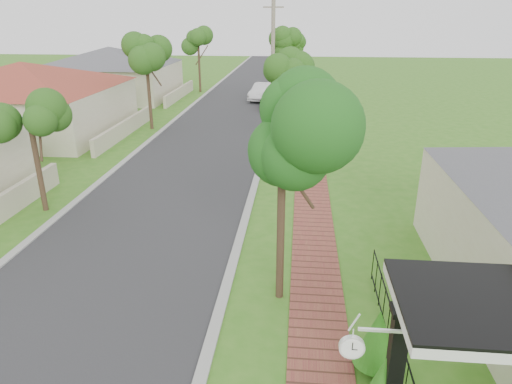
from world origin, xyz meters
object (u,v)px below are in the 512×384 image
at_px(station_clock, 354,346).
at_px(porch_post, 395,370).
at_px(near_tree, 283,139).
at_px(utility_pole, 273,72).
at_px(parked_car_white, 263,92).
at_px(parked_car_red, 274,100).

bearing_deg(station_clock, porch_post, 24.78).
relative_size(near_tree, utility_pole, 0.70).
height_order(parked_car_white, utility_pole, utility_pole).
bearing_deg(utility_pole, parked_car_red, 92.84).
height_order(porch_post, station_clock, porch_post).
relative_size(parked_car_red, parked_car_white, 0.94).
xyz_separation_m(porch_post, station_clock, (-0.87, -0.40, 0.83)).
relative_size(porch_post, parked_car_red, 0.59).
bearing_deg(station_clock, parked_car_white, 97.26).
bearing_deg(parked_car_red, parked_car_white, 111.68).
height_order(parked_car_red, parked_car_white, parked_car_white).
distance_m(parked_car_white, utility_pole, 14.36).
bearing_deg(parked_car_red, near_tree, -82.37).
height_order(parked_car_red, station_clock, station_clock).
height_order(parked_car_red, utility_pole, utility_pole).
height_order(near_tree, station_clock, near_tree).
distance_m(porch_post, parked_car_red, 31.37).
bearing_deg(utility_pole, station_clock, -82.59).
xyz_separation_m(porch_post, near_tree, (-2.35, 3.86, 3.42)).
bearing_deg(parked_car_white, near_tree, -73.08).
distance_m(porch_post, near_tree, 5.67).
relative_size(utility_pole, station_clock, 7.57).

